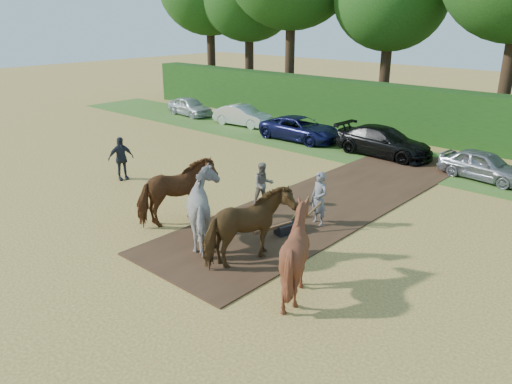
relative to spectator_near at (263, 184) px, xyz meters
The scene contains 8 objects.
ground 4.67m from the spectator_near, 87.73° to the right, with size 120.00×120.00×0.00m, color gold.
earth_strip 3.06m from the spectator_near, 55.11° to the left, with size 4.50×17.00×0.05m, color #472D1C.
grass_verge 9.45m from the spectator_near, 88.89° to the left, with size 50.00×5.00×0.03m, color #38601E.
hedgerow 13.93m from the spectator_near, 89.25° to the left, with size 46.00×1.60×3.00m, color #14380F.
spectator_near is the anchor object (origin of this frame).
spectator_far 6.98m from the spectator_near, 165.35° to the right, with size 1.13×0.47×1.92m, color #252931.
plough_team 4.08m from the spectator_near, 62.62° to the right, with size 7.88×5.52×2.29m.
parked_cars 10.46m from the spectator_near, 63.70° to the left, with size 40.99×2.96×1.49m.
Camera 1 is at (11.58, -8.83, 6.96)m, focal length 35.00 mm.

